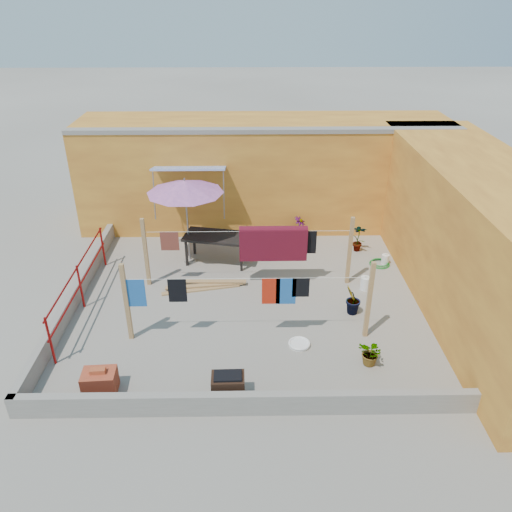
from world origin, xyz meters
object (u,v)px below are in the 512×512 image
(white_basin, at_px, (299,344))
(green_hose, at_px, (380,263))
(patio_umbrella, at_px, (185,187))
(brick_stack, at_px, (100,382))
(brazier, at_px, (228,387))
(water_jug_b, at_px, (365,283))
(water_jug_a, at_px, (385,259))
(outdoor_table, at_px, (217,238))
(plant_back_a, at_px, (273,244))

(white_basin, relative_size, green_hose, 0.84)
(patio_umbrella, relative_size, green_hose, 4.52)
(brick_stack, bearing_deg, brazier, -4.86)
(patio_umbrella, relative_size, brick_stack, 3.92)
(green_hose, bearing_deg, patio_umbrella, 176.92)
(water_jug_b, bearing_deg, brick_stack, -148.31)
(brick_stack, height_order, brazier, brazier)
(brazier, relative_size, water_jug_a, 1.92)
(brick_stack, bearing_deg, patio_umbrella, 77.09)
(patio_umbrella, bearing_deg, outdoor_table, -4.41)
(patio_umbrella, xyz_separation_m, brazier, (1.22, -5.19, -1.87))
(patio_umbrella, height_order, water_jug_a, patio_umbrella)
(patio_umbrella, distance_m, brick_stack, 5.46)
(brick_stack, relative_size, brazier, 1.05)
(brazier, relative_size, white_basin, 1.31)
(brazier, bearing_deg, water_jug_b, 48.41)
(water_jug_a, bearing_deg, green_hose, -166.21)
(water_jug_b, bearing_deg, brazier, -131.59)
(water_jug_a, bearing_deg, patio_umbrella, 177.40)
(brazier, bearing_deg, patio_umbrella, 103.21)
(outdoor_table, xyz_separation_m, plant_back_a, (1.54, 0.27, -0.33))
(white_basin, bearing_deg, brazier, -134.03)
(green_hose, bearing_deg, outdoor_table, 177.15)
(water_jug_b, bearing_deg, outdoor_table, 158.59)
(patio_umbrella, relative_size, water_jug_b, 6.49)
(outdoor_table, distance_m, water_jug_b, 4.04)
(patio_umbrella, xyz_separation_m, outdoor_table, (0.75, -0.06, -1.41))
(brick_stack, height_order, plant_back_a, plant_back_a)
(brazier, xyz_separation_m, green_hose, (3.92, 4.91, -0.22))
(water_jug_a, bearing_deg, plant_back_a, 171.38)
(brick_stack, bearing_deg, water_jug_b, 31.69)
(outdoor_table, height_order, plant_back_a, outdoor_table)
(outdoor_table, relative_size, water_jug_b, 4.84)
(brazier, height_order, plant_back_a, plant_back_a)
(green_hose, height_order, plant_back_a, plant_back_a)
(plant_back_a, bearing_deg, water_jug_a, -8.62)
(brazier, distance_m, water_jug_b, 4.91)
(water_jug_b, bearing_deg, white_basin, -129.84)
(green_hose, distance_m, plant_back_a, 2.92)
(outdoor_table, relative_size, white_basin, 4.01)
(brazier, xyz_separation_m, water_jug_b, (3.26, 3.67, -0.09))
(patio_umbrella, bearing_deg, plant_back_a, 5.36)
(brick_stack, xyz_separation_m, water_jug_b, (5.62, 3.47, -0.06))
(green_hose, bearing_deg, brick_stack, -143.14)
(outdoor_table, distance_m, green_hose, 4.45)
(patio_umbrella, bearing_deg, water_jug_a, -2.60)
(plant_back_a, bearing_deg, brazier, -101.20)
(patio_umbrella, bearing_deg, brazier, -76.79)
(outdoor_table, bearing_deg, white_basin, -62.54)
(white_basin, xyz_separation_m, water_jug_a, (2.64, 3.47, 0.10))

